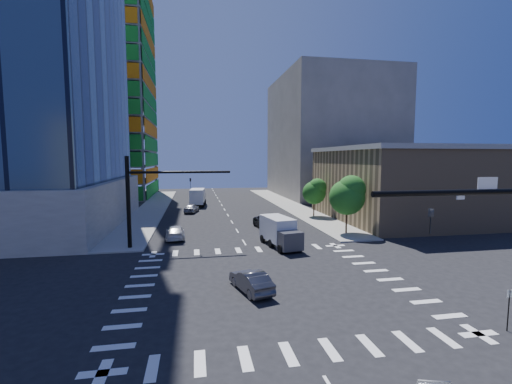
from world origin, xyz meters
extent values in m
plane|color=black|center=(0.00, 0.00, 0.00)|extent=(160.00, 160.00, 0.00)
cube|color=silver|center=(0.00, 0.00, 0.01)|extent=(20.00, 20.00, 0.01)
cube|color=gray|center=(12.50, 40.00, 0.07)|extent=(5.00, 60.00, 0.15)
cube|color=gray|center=(-12.50, 40.00, 0.07)|extent=(5.00, 60.00, 0.15)
cube|color=#1A8F28|center=(-14.90, 62.00, 24.50)|extent=(0.12, 24.00, 49.00)
cube|color=orange|center=(-27.50, 49.40, 24.50)|extent=(24.00, 0.12, 49.00)
cube|color=#937855|center=(25.00, 22.00, 5.00)|extent=(20.00, 22.00, 10.00)
cube|color=gray|center=(25.00, 22.00, 10.30)|extent=(20.50, 22.50, 0.60)
cube|color=#66625C|center=(27.00, 55.00, 14.00)|extent=(24.00, 30.00, 28.00)
cylinder|color=black|center=(6.50, -11.50, 7.55)|extent=(10.00, 0.24, 0.24)
imported|color=black|center=(4.00, -11.50, 6.45)|extent=(0.16, 0.20, 1.00)
cube|color=white|center=(6.50, -11.50, 7.90)|extent=(0.90, 0.04, 0.50)
cylinder|color=black|center=(-11.50, 11.50, 4.65)|extent=(0.40, 0.40, 9.00)
cylinder|color=black|center=(-6.50, 11.50, 7.55)|extent=(10.00, 0.24, 0.24)
imported|color=black|center=(-5.50, 11.50, 6.45)|extent=(0.16, 0.20, 1.00)
cylinder|color=#382316|center=(12.50, 14.00, 1.29)|extent=(0.20, 0.20, 2.27)
sphere|color=#175215|center=(12.50, 14.00, 4.38)|extent=(4.16, 4.16, 4.16)
sphere|color=#296D24|center=(12.90, 13.70, 5.35)|extent=(3.25, 3.25, 3.25)
cylinder|color=#382316|center=(12.80, 26.00, 1.11)|extent=(0.20, 0.20, 1.92)
sphere|color=#175215|center=(12.80, 26.00, 3.72)|extent=(3.52, 3.52, 3.52)
sphere|color=#296D24|center=(13.20, 25.70, 4.55)|extent=(2.75, 2.75, 2.75)
cylinder|color=black|center=(10.70, -9.00, 1.10)|extent=(0.06, 0.06, 2.20)
cube|color=silver|center=(10.70, -9.00, 2.00)|extent=(0.30, 0.03, 0.40)
imported|color=black|center=(4.04, 18.75, 0.79)|extent=(3.25, 5.94, 1.58)
imported|color=silver|center=(-7.32, 15.11, 0.73)|extent=(2.29, 5.11, 1.46)
imported|color=#94959B|center=(-5.65, 33.65, 0.76)|extent=(2.80, 4.78, 1.53)
imported|color=#464549|center=(-1.47, -1.34, 0.71)|extent=(2.64, 4.56, 1.42)
cube|color=silver|center=(3.38, 9.47, 1.74)|extent=(2.98, 4.89, 2.38)
cube|color=#393940|center=(3.38, 9.47, 1.14)|extent=(2.36, 2.00, 1.74)
cube|color=silver|center=(-4.50, 41.88, 1.93)|extent=(2.93, 5.31, 2.65)
cube|color=#393940|center=(-4.50, 41.88, 1.27)|extent=(2.51, 2.05, 1.93)
camera|label=1|loc=(-5.10, -23.32, 8.89)|focal=24.00mm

